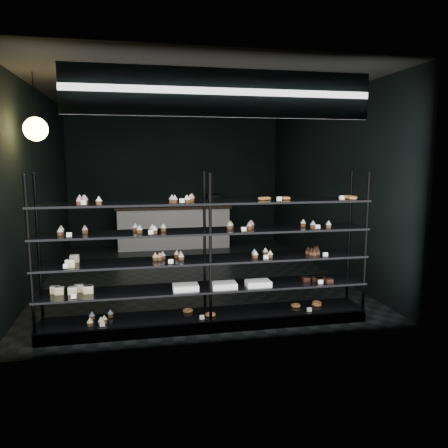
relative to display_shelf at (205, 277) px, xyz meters
name	(u,v)px	position (x,y,z in m)	size (l,w,h in m)	color
room	(191,186)	(0.13, 2.45, 0.97)	(5.01, 6.01, 3.20)	black
display_shelf	(205,277)	(0.00, 0.00, 0.00)	(4.00, 0.50, 1.91)	black
signage	(223,93)	(0.13, -0.48, 2.12)	(3.30, 0.05, 0.50)	#0C0B39
pendant_lamp	(36,129)	(-2.07, 1.10, 1.82)	(0.31, 0.31, 0.89)	black
service_counter	(174,226)	(0.04, 4.95, -0.13)	(2.63, 0.65, 1.23)	silver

